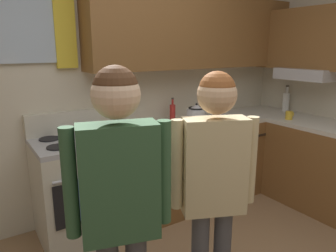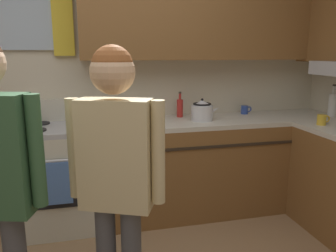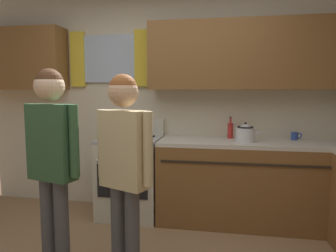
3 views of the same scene
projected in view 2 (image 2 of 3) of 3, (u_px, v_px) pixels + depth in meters
The scene contains 9 objects.
back_wall_unit at pixel (106, 52), 3.07m from camera, with size 4.60×0.42×2.60m.
kitchen_counter_run at pixel (272, 174), 3.00m from camera, with size 2.31×2.00×0.90m.
stove_oven at pixel (62, 174), 2.94m from camera, with size 0.67×0.67×1.10m.
bottle_milk_white at pixel (333, 104), 3.27m from camera, with size 0.08×0.08×0.31m.
bottle_sauce_red at pixel (180, 108), 3.24m from camera, with size 0.06×0.06×0.25m.
mug_cobalt_blue at pixel (245, 110), 3.42m from camera, with size 0.11×0.07×0.08m.
mug_mustard_yellow at pixel (322, 120), 2.89m from camera, with size 0.12×0.08×0.09m.
stovetop_kettle at pixel (202, 110), 3.07m from camera, with size 0.27×0.20×0.21m.
adult_in_plaid at pixel (116, 166), 1.62m from camera, with size 0.45×0.28×1.55m.
Camera 2 is at (-0.11, -1.38, 1.51)m, focal length 35.80 mm.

